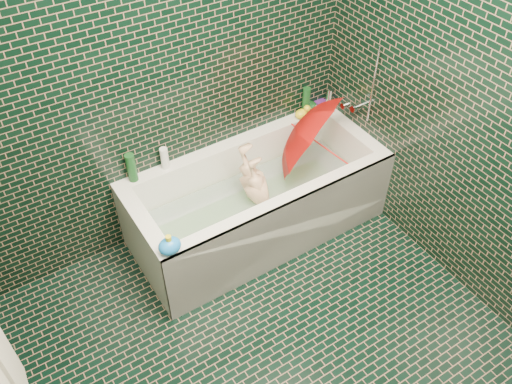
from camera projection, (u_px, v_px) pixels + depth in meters
floor at (287, 371)px, 3.05m from camera, size 2.80×2.80×0.00m
wall_back at (154, 67)px, 3.05m from camera, size 2.80×0.00×2.80m
wall_right at (511, 117)px, 2.70m from camera, size 0.00×2.80×2.80m
bathtub at (258, 208)px, 3.70m from camera, size 1.70×0.75×0.55m
bath_mat at (257, 212)px, 3.75m from camera, size 1.35×0.47×0.01m
water at (257, 197)px, 3.65m from camera, size 1.48×0.53×0.00m
faucet at (360, 102)px, 3.63m from camera, size 0.18×0.19×0.55m
child at (261, 198)px, 3.62m from camera, size 0.89×0.49×0.36m
umbrella at (325, 148)px, 3.58m from camera, size 0.97×0.96×0.98m
soap_bottle_a at (317, 112)px, 3.93m from camera, size 0.11×0.11×0.24m
soap_bottle_b at (327, 108)px, 3.97m from camera, size 0.10×0.10×0.18m
soap_bottle_c at (314, 113)px, 3.93m from camera, size 0.14×0.14×0.17m
bottle_right_tall at (306, 101)px, 3.86m from camera, size 0.06×0.06×0.21m
bottle_right_pump at (329, 99)px, 3.90m from camera, size 0.07×0.07×0.17m
bottle_left_tall at (131, 168)px, 3.33m from camera, size 0.08×0.08×0.20m
bottle_left_short at (165, 158)px, 3.44m from camera, size 0.06×0.06×0.15m
rubber_duck at (303, 113)px, 3.85m from camera, size 0.13×0.11×0.10m
bath_toy at (170, 246)px, 2.93m from camera, size 0.15×0.14×0.13m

